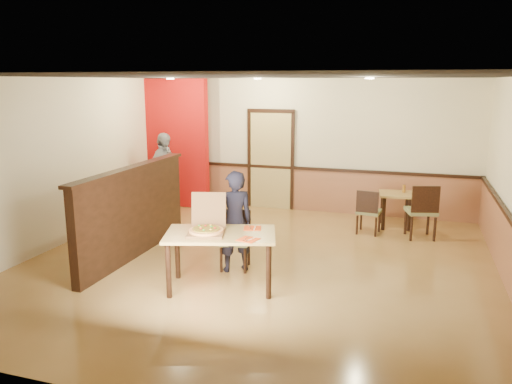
% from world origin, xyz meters
% --- Properties ---
extents(floor, '(7.00, 7.00, 0.00)m').
position_xyz_m(floor, '(0.00, 0.00, 0.00)').
color(floor, '#AE8144').
rests_on(floor, ground).
extents(ceiling, '(7.00, 7.00, 0.00)m').
position_xyz_m(ceiling, '(0.00, 0.00, 2.80)').
color(ceiling, black).
rests_on(ceiling, wall_back).
extents(wall_back, '(7.00, 0.00, 7.00)m').
position_xyz_m(wall_back, '(0.00, 3.50, 1.40)').
color(wall_back, beige).
rests_on(wall_back, floor).
extents(wall_left, '(0.00, 7.00, 7.00)m').
position_xyz_m(wall_left, '(-3.50, 0.00, 1.40)').
color(wall_left, beige).
rests_on(wall_left, floor).
extents(wainscot_back, '(7.00, 0.04, 0.90)m').
position_xyz_m(wainscot_back, '(0.00, 3.47, 0.45)').
color(wainscot_back, '#985C3C').
rests_on(wainscot_back, floor).
extents(chair_rail_back, '(7.00, 0.06, 0.06)m').
position_xyz_m(chair_rail_back, '(0.00, 3.45, 0.92)').
color(chair_rail_back, black).
rests_on(chair_rail_back, wall_back).
extents(back_door, '(0.90, 0.06, 2.10)m').
position_xyz_m(back_door, '(-0.80, 3.46, 1.05)').
color(back_door, tan).
rests_on(back_door, wall_back).
extents(booth_partition, '(0.20, 3.10, 1.44)m').
position_xyz_m(booth_partition, '(-2.00, -0.20, 0.74)').
color(booth_partition, black).
rests_on(booth_partition, floor).
extents(red_accent_panel, '(1.60, 0.20, 2.78)m').
position_xyz_m(red_accent_panel, '(-2.90, 3.00, 1.40)').
color(red_accent_panel, '#A60E0B').
rests_on(red_accent_panel, floor).
extents(spot_a, '(0.14, 0.14, 0.02)m').
position_xyz_m(spot_a, '(-2.30, 1.80, 2.78)').
color(spot_a, '#FFDAB2').
rests_on(spot_a, ceiling).
extents(spot_b, '(0.14, 0.14, 0.02)m').
position_xyz_m(spot_b, '(-0.80, 2.50, 2.78)').
color(spot_b, '#FFDAB2').
rests_on(spot_b, ceiling).
extents(spot_c, '(0.14, 0.14, 0.02)m').
position_xyz_m(spot_c, '(1.40, 1.50, 2.78)').
color(spot_c, '#FFDAB2').
rests_on(spot_c, ceiling).
extents(main_table, '(1.62, 1.20, 0.77)m').
position_xyz_m(main_table, '(-0.22, -0.97, 0.66)').
color(main_table, tan).
rests_on(main_table, floor).
extents(diner_chair, '(0.49, 0.49, 0.86)m').
position_xyz_m(diner_chair, '(-0.29, -0.18, 0.47)').
color(diner_chair, olive).
rests_on(diner_chair, floor).
extents(side_chair_left, '(0.45, 0.45, 0.83)m').
position_xyz_m(side_chair_left, '(1.43, 2.11, 0.45)').
color(side_chair_left, olive).
rests_on(side_chair_left, floor).
extents(side_chair_right, '(0.60, 0.60, 0.99)m').
position_xyz_m(side_chair_right, '(2.36, 2.10, 0.54)').
color(side_chair_right, olive).
rests_on(side_chair_right, floor).
extents(side_table, '(0.69, 0.69, 0.67)m').
position_xyz_m(side_table, '(1.89, 2.72, 0.50)').
color(side_table, tan).
rests_on(side_table, floor).
extents(diner, '(0.65, 0.61, 1.50)m').
position_xyz_m(diner, '(-0.26, -0.32, 0.75)').
color(diner, black).
rests_on(diner, floor).
extents(passerby, '(0.52, 1.04, 1.71)m').
position_xyz_m(passerby, '(-2.77, 2.29, 0.85)').
color(passerby, gray).
rests_on(passerby, floor).
extents(pizza_box, '(0.60, 0.65, 0.49)m').
position_xyz_m(pizza_box, '(-0.39, -1.02, 0.84)').
color(pizza_box, brown).
rests_on(pizza_box, main_table).
extents(pizza, '(0.54, 0.54, 0.03)m').
position_xyz_m(pizza, '(-0.38, -1.07, 0.82)').
color(pizza, '#E49C52').
rests_on(pizza, pizza_box).
extents(napkin_near, '(0.28, 0.28, 0.01)m').
position_xyz_m(napkin_near, '(0.22, -1.13, 0.78)').
color(napkin_near, '#E74610').
rests_on(napkin_near, main_table).
extents(napkin_far, '(0.29, 0.29, 0.01)m').
position_xyz_m(napkin_far, '(0.12, -0.64, 0.78)').
color(napkin_far, '#E74610').
rests_on(napkin_far, main_table).
extents(condiment, '(0.06, 0.06, 0.14)m').
position_xyz_m(condiment, '(2.02, 2.83, 0.74)').
color(condiment, '#9A621C').
rests_on(condiment, side_table).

